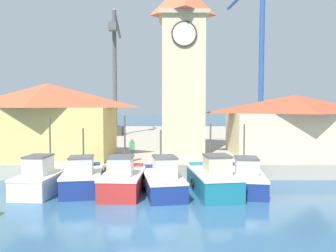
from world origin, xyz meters
TOP-DOWN VIEW (x-y plane):
  - ground_plane at (0.00, 0.00)m, footprint 300.00×300.00m
  - quay_wharf at (0.00, 26.24)m, footprint 120.00×40.00m
  - fishing_boat_far_left at (-5.76, 3.59)m, footprint 2.37×5.28m
  - fishing_boat_left_outer at (-3.53, 3.44)m, footprint 2.75×4.50m
  - fishing_boat_left_inner at (-1.12, 2.98)m, footprint 2.32×4.54m
  - fishing_boat_mid_left at (1.11, 3.01)m, footprint 2.79×5.19m
  - fishing_boat_center at (3.97, 2.92)m, footprint 2.77×5.02m
  - fishing_boat_mid_right at (5.95, 3.71)m, footprint 2.70×5.25m
  - clock_tower at (2.63, 11.23)m, footprint 3.80×3.80m
  - warehouse_left at (-7.66, 9.41)m, footprint 9.86×6.11m
  - warehouse_right at (11.66, 11.25)m, footprint 10.46×6.16m
  - port_crane_near at (-5.56, 27.84)m, footprint 2.00×7.84m
  - port_crane_far at (11.42, 20.26)m, footprint 3.95×7.27m
  - dock_worker_near_tower at (-1.11, 7.52)m, footprint 0.34×0.22m

SIDE VIEW (x-z plane):
  - ground_plane at x=0.00m, z-range 0.00..0.00m
  - quay_wharf at x=0.00m, z-range 0.00..1.04m
  - fishing_boat_mid_right at x=5.95m, z-range -1.23..2.63m
  - fishing_boat_mid_left at x=1.11m, z-range -1.05..2.52m
  - fishing_boat_far_left at x=-5.76m, z-range -1.40..2.89m
  - fishing_boat_left_outer at x=-3.53m, z-range -1.06..2.56m
  - fishing_boat_left_inner at x=-1.12m, z-range -1.42..2.96m
  - fishing_boat_center at x=3.97m, z-range -1.17..2.78m
  - dock_worker_near_tower at x=-1.11m, z-range 1.07..2.69m
  - warehouse_right at x=11.66m, z-range 1.09..5.90m
  - warehouse_left at x=-7.66m, z-range 1.10..6.71m
  - port_crane_near at x=-5.56m, z-range -0.99..15.46m
  - port_crane_far at x=11.42m, z-range -1.06..17.28m
  - clock_tower at x=2.63m, z-range 0.60..15.91m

